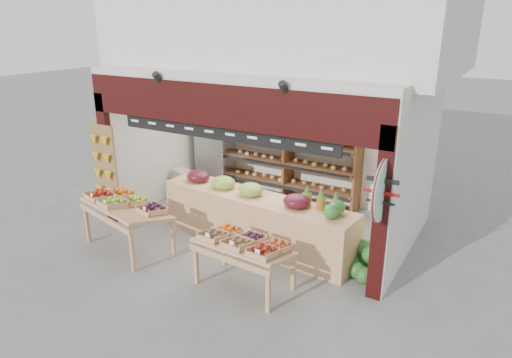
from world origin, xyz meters
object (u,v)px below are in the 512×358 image
(cardboard_stack, at_px, (187,189))
(display_table_left, at_px, (125,204))
(back_shelving, at_px, (289,145))
(display_table_right, at_px, (244,244))
(mid_counter, at_px, (255,218))
(watermelon_pile, at_px, (368,265))
(refrigerator, at_px, (216,147))

(cardboard_stack, xyz_separation_m, display_table_left, (0.52, -2.38, 0.58))
(cardboard_stack, height_order, display_table_left, display_table_left)
(back_shelving, xyz_separation_m, display_table_right, (1.13, -3.72, -0.53))
(mid_counter, height_order, watermelon_pile, mid_counter)
(cardboard_stack, xyz_separation_m, watermelon_pile, (4.66, -1.19, -0.05))
(mid_counter, relative_size, watermelon_pile, 5.31)
(refrigerator, height_order, display_table_right, refrigerator)
(refrigerator, height_order, display_table_left, refrigerator)
(cardboard_stack, distance_m, display_table_left, 2.51)
(display_table_right, height_order, watermelon_pile, display_table_right)
(display_table_left, relative_size, watermelon_pile, 2.51)
(cardboard_stack, height_order, mid_counter, mid_counter)
(refrigerator, bearing_deg, display_table_left, -89.44)
(back_shelving, relative_size, mid_counter, 0.86)
(mid_counter, height_order, display_table_left, mid_counter)
(display_table_left, xyz_separation_m, watermelon_pile, (4.14, 1.20, -0.63))
(display_table_left, xyz_separation_m, display_table_right, (2.58, -0.08, -0.08))
(refrigerator, relative_size, watermelon_pile, 2.71)
(back_shelving, height_order, display_table_right, back_shelving)
(back_shelving, relative_size, display_table_right, 2.20)
(back_shelving, relative_size, watermelon_pile, 4.57)
(back_shelving, distance_m, display_table_right, 3.92)
(cardboard_stack, height_order, display_table_right, display_table_right)
(display_table_left, distance_m, watermelon_pile, 4.35)
(cardboard_stack, bearing_deg, mid_counter, -24.63)
(refrigerator, distance_m, display_table_right, 4.74)
(watermelon_pile, bearing_deg, mid_counter, 179.02)
(cardboard_stack, relative_size, display_table_left, 0.59)
(back_shelving, distance_m, mid_counter, 2.58)
(display_table_left, bearing_deg, back_shelving, 68.29)
(back_shelving, distance_m, display_table_left, 3.94)
(mid_counter, bearing_deg, display_table_right, -65.92)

